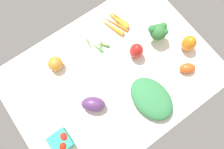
% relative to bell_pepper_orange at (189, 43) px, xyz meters
% --- Properties ---
extents(tablecloth, '(1.04, 0.76, 0.02)m').
position_rel_bell_pepper_orange_xyz_m(tablecloth, '(-0.41, 0.10, -0.06)').
color(tablecloth, silver).
rests_on(tablecloth, ground).
extents(bell_pepper_orange, '(0.09, 0.09, 0.10)m').
position_rel_bell_pepper_orange_xyz_m(bell_pepper_orange, '(0.00, 0.00, 0.00)').
color(bell_pepper_orange, orange).
rests_on(bell_pepper_orange, tablecloth).
extents(bell_pepper_red, '(0.09, 0.09, 0.10)m').
position_rel_bell_pepper_orange_xyz_m(bell_pepper_red, '(-0.24, 0.12, -0.00)').
color(bell_pepper_red, red).
rests_on(bell_pepper_red, tablecloth).
extents(leafy_greens_clump, '(0.19, 0.25, 0.07)m').
position_rel_bell_pepper_orange_xyz_m(leafy_greens_clump, '(-0.33, -0.11, -0.02)').
color(leafy_greens_clump, '#327A46').
rests_on(leafy_greens_clump, tablecloth).
extents(eggplant, '(0.13, 0.13, 0.07)m').
position_rel_bell_pepper_orange_xyz_m(eggplant, '(-0.57, 0.03, -0.02)').
color(eggplant, '#553064').
rests_on(eggplant, tablecloth).
extents(carrot_bunch, '(0.13, 0.18, 0.03)m').
position_rel_bell_pepper_orange_xyz_m(carrot_bunch, '(-0.22, 0.34, -0.04)').
color(carrot_bunch, orange).
rests_on(carrot_bunch, tablecloth).
extents(okra_pile, '(0.11, 0.12, 0.01)m').
position_rel_bell_pepper_orange_xyz_m(okra_pile, '(-0.38, 0.28, -0.04)').
color(okra_pile, '#407C2C').
rests_on(okra_pile, tablecloth).
extents(broccoli_head, '(0.10, 0.09, 0.12)m').
position_rel_bell_pepper_orange_xyz_m(broccoli_head, '(-0.10, 0.13, 0.03)').
color(broccoli_head, '#92CD8A').
rests_on(broccoli_head, tablecloth).
extents(berry_basket, '(0.09, 0.09, 0.07)m').
position_rel_bell_pepper_orange_xyz_m(berry_basket, '(-0.79, -0.02, -0.02)').
color(berry_basket, teal).
rests_on(berry_basket, tablecloth).
extents(roma_tomato, '(0.10, 0.09, 0.05)m').
position_rel_bell_pepper_orange_xyz_m(roma_tomato, '(-0.08, -0.10, -0.03)').
color(roma_tomato, '#D9521D').
rests_on(roma_tomato, tablecloth).
extents(heirloom_tomato_orange, '(0.08, 0.08, 0.08)m').
position_rel_bell_pepper_orange_xyz_m(heirloom_tomato_orange, '(-0.61, 0.31, -0.01)').
color(heirloom_tomato_orange, orange).
rests_on(heirloom_tomato_orange, tablecloth).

